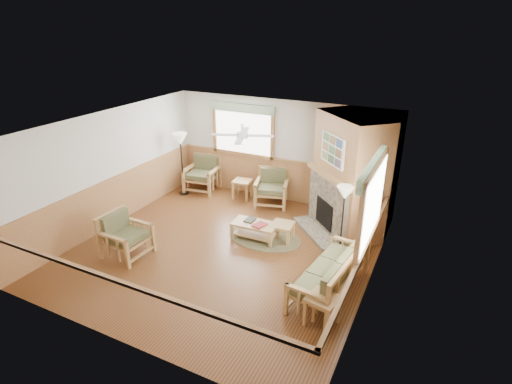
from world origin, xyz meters
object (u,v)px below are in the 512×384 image
at_px(sofa, 330,272).
at_px(armchair_back_right, 272,188).
at_px(end_table_chairs, 242,189).
at_px(armchair_left, 126,236).
at_px(end_table_sofa, 322,311).
at_px(armchair_back_left, 202,174).
at_px(coffee_table, 255,231).
at_px(floor_lamp_right, 342,220).
at_px(floor_lamp_left, 182,164).
at_px(footstool, 282,232).

bearing_deg(sofa, armchair_back_right, -133.48).
distance_m(sofa, end_table_chairs, 4.48).
relative_size(sofa, end_table_chairs, 3.69).
distance_m(armchair_left, end_table_chairs, 3.70).
bearing_deg(sofa, end_table_sofa, 16.10).
relative_size(armchair_back_left, armchair_back_right, 1.04).
xyz_separation_m(armchair_back_left, coffee_table, (2.59, -1.86, -0.28)).
relative_size(coffee_table, end_table_chairs, 1.91).
bearing_deg(end_table_sofa, end_table_chairs, 132.25).
xyz_separation_m(coffee_table, end_table_chairs, (-1.30, 1.86, 0.06)).
xyz_separation_m(armchair_back_left, floor_lamp_right, (4.44, -1.52, 0.26)).
distance_m(end_table_chairs, floor_lamp_left, 1.80).
height_order(sofa, floor_lamp_right, floor_lamp_right).
height_order(armchair_back_left, coffee_table, armchair_back_left).
relative_size(armchair_back_right, armchair_left, 1.02).
xyz_separation_m(sofa, armchair_back_right, (-2.46, 2.98, 0.02)).
bearing_deg(armchair_back_right, end_table_sofa, -71.50).
bearing_deg(end_table_sofa, armchair_back_right, 124.18).
relative_size(armchair_back_right, floor_lamp_right, 0.62).
bearing_deg(sofa, end_table_chairs, -124.79).
xyz_separation_m(end_table_chairs, floor_lamp_left, (-1.62, -0.46, 0.62)).
bearing_deg(armchair_left, armchair_back_left, 10.02).
xyz_separation_m(armchair_back_right, end_table_sofa, (2.60, -3.83, -0.20)).
relative_size(footstool, floor_lamp_right, 0.31).
bearing_deg(sofa, armchair_back_left, -115.82).
relative_size(end_table_chairs, floor_lamp_right, 0.35).
distance_m(armchair_left, coffee_table, 2.73).
relative_size(end_table_sofa, floor_lamp_right, 0.36).
bearing_deg(armchair_back_right, floor_lamp_right, -49.55).
relative_size(coffee_table, floor_lamp_left, 0.57).
distance_m(sofa, armchair_back_right, 3.87).
relative_size(armchair_back_left, coffee_table, 0.97).
bearing_deg(floor_lamp_right, armchair_back_right, 146.12).
bearing_deg(armchair_back_right, sofa, -66.13).
relative_size(armchair_back_left, end_table_chairs, 1.85).
height_order(armchair_back_right, end_table_sofa, armchair_back_right).
distance_m(coffee_table, footstool, 0.62).
relative_size(armchair_back_right, footstool, 1.99).
height_order(armchair_back_left, end_table_chairs, armchair_back_left).
bearing_deg(coffee_table, sofa, -31.46).
xyz_separation_m(coffee_table, floor_lamp_right, (1.85, 0.34, 0.55)).
bearing_deg(end_table_chairs, footstool, -41.11).
bearing_deg(sofa, coffee_table, -111.84).
bearing_deg(floor_lamp_left, sofa, -26.97).
distance_m(armchair_left, end_table_sofa, 4.27).
xyz_separation_m(armchair_left, floor_lamp_right, (3.93, 2.09, 0.29)).
relative_size(end_table_chairs, footstool, 1.12).
xyz_separation_m(armchair_back_right, footstool, (0.99, -1.63, -0.26)).
distance_m(armchair_back_left, end_table_sofa, 6.12).
xyz_separation_m(sofa, end_table_chairs, (-3.34, 2.98, -0.18)).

